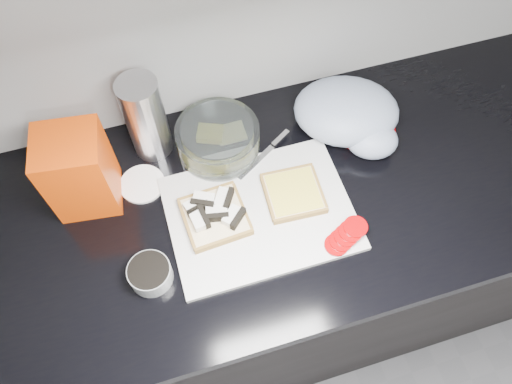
{
  "coord_description": "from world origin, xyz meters",
  "views": [
    {
      "loc": [
        -0.15,
        0.68,
        1.88
      ],
      "look_at": [
        0.01,
        1.19,
        0.95
      ],
      "focal_mm": 35.0,
      "sensor_mm": 36.0,
      "label": 1
    }
  ],
  "objects_px": {
    "cutting_board": "(260,213)",
    "bread_bag": "(79,171)",
    "glass_bowl": "(218,140)",
    "steel_canister": "(146,118)"
  },
  "relations": [
    {
      "from": "cutting_board",
      "to": "glass_bowl",
      "type": "height_order",
      "value": "glass_bowl"
    },
    {
      "from": "glass_bowl",
      "to": "bread_bag",
      "type": "height_order",
      "value": "bread_bag"
    },
    {
      "from": "steel_canister",
      "to": "bread_bag",
      "type": "bearing_deg",
      "value": -149.26
    },
    {
      "from": "cutting_board",
      "to": "bread_bag",
      "type": "distance_m",
      "value": 0.39
    },
    {
      "from": "cutting_board",
      "to": "glass_bowl",
      "type": "xyz_separation_m",
      "value": [
        -0.04,
        0.19,
        0.03
      ]
    },
    {
      "from": "bread_bag",
      "to": "steel_canister",
      "type": "relative_size",
      "value": 0.96
    },
    {
      "from": "bread_bag",
      "to": "steel_canister",
      "type": "height_order",
      "value": "steel_canister"
    },
    {
      "from": "glass_bowl",
      "to": "bread_bag",
      "type": "relative_size",
      "value": 0.94
    },
    {
      "from": "bread_bag",
      "to": "steel_canister",
      "type": "xyz_separation_m",
      "value": [
        0.16,
        0.09,
        0.0
      ]
    },
    {
      "from": "bread_bag",
      "to": "cutting_board",
      "type": "bearing_deg",
      "value": -16.99
    }
  ]
}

